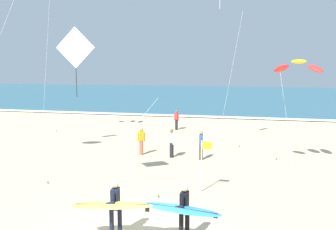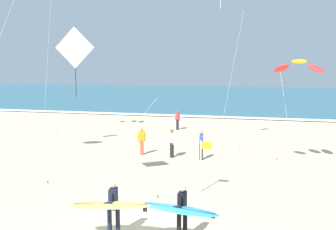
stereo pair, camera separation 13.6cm
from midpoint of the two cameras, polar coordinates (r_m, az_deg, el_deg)
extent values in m
cube|color=#2D6075|center=(64.91, 10.94, 3.16)|extent=(160.00, 60.00, 0.08)
cube|color=white|center=(35.43, 8.38, -0.31)|extent=(160.00, 1.42, 0.01)
cylinder|color=black|center=(10.42, 2.18, -17.85)|extent=(0.13, 0.13, 0.88)
cylinder|color=black|center=(10.53, 3.16, -17.57)|extent=(0.13, 0.13, 0.88)
cube|color=black|center=(10.18, 2.70, -13.94)|extent=(0.22, 0.35, 0.60)
cube|color=white|center=(10.19, 2.11, -13.67)|extent=(0.02, 0.20, 0.32)
sphere|color=beige|center=(10.03, 2.71, -11.71)|extent=(0.21, 0.21, 0.21)
cylinder|color=black|center=(9.93, 2.38, -13.82)|extent=(0.09, 0.09, 0.26)
cylinder|color=black|center=(9.91, 1.89, -14.67)|extent=(0.26, 0.09, 0.14)
cylinder|color=black|center=(10.40, 3.01, -13.69)|extent=(0.09, 0.09, 0.56)
ellipsoid|color=#3399D8|center=(9.88, 2.18, -15.00)|extent=(2.24, 0.69, 0.16)
cube|color=#333333|center=(9.86, 2.18, -14.81)|extent=(1.95, 0.11, 0.09)
cube|color=#262628|center=(9.73, 7.70, -15.87)|extent=(0.12, 0.02, 0.14)
cylinder|color=black|center=(10.81, -9.04, -16.96)|extent=(0.13, 0.13, 0.88)
cylinder|color=black|center=(10.90, -7.75, -16.72)|extent=(0.13, 0.13, 0.88)
cube|color=black|center=(10.57, -8.47, -13.18)|extent=(0.24, 0.36, 0.60)
cube|color=blue|center=(10.58, -9.04, -12.94)|extent=(0.03, 0.20, 0.32)
sphere|color=tan|center=(10.43, -8.52, -11.03)|extent=(0.21, 0.21, 0.21)
cylinder|color=black|center=(10.32, -8.84, -13.05)|extent=(0.09, 0.09, 0.26)
cylinder|color=black|center=(10.30, -9.30, -13.88)|extent=(0.26, 0.11, 0.14)
cylinder|color=black|center=(10.79, -8.13, -12.96)|extent=(0.09, 0.09, 0.56)
ellipsoid|color=#EFD14C|center=(10.27, -9.03, -14.19)|extent=(2.44, 0.86, 0.17)
cube|color=#333333|center=(10.25, -9.03, -14.00)|extent=(2.09, 0.27, 0.09)
cube|color=#262628|center=(10.07, -3.34, -14.98)|extent=(0.12, 0.03, 0.14)
ellipsoid|color=red|center=(17.32, 18.07, 7.17)|extent=(0.90, 1.21, 0.52)
ellipsoid|color=yellow|center=(17.71, 20.64, 8.10)|extent=(0.90, 1.20, 0.20)
ellipsoid|color=red|center=(18.13, 22.99, 6.94)|extent=(0.90, 1.21, 0.52)
cylinder|color=silver|center=(18.71, 18.86, -0.38)|extent=(0.72, 1.78, 4.70)
cylinder|color=brown|center=(20.00, 17.34, -6.83)|extent=(0.06, 0.06, 0.10)
cylinder|color=brown|center=(16.23, -18.66, -10.25)|extent=(0.06, 0.06, 0.10)
cylinder|color=silver|center=(27.07, -18.79, 8.17)|extent=(0.67, 2.92, 10.54)
cylinder|color=brown|center=(28.88, -17.33, -2.44)|extent=(0.06, 0.06, 0.10)
cylinder|color=white|center=(21.51, 8.66, 17.58)|extent=(0.02, 0.02, 0.73)
cylinder|color=silver|center=(21.66, 10.25, 5.60)|extent=(1.30, 1.06, 8.21)
cylinder|color=brown|center=(22.67, 11.71, -4.95)|extent=(0.06, 0.06, 0.10)
cube|color=white|center=(13.93, -14.59, 10.52)|extent=(1.53, 0.14, 1.53)
cylinder|color=black|center=(13.92, -14.41, 5.10)|extent=(0.02, 0.02, 1.10)
cylinder|color=silver|center=(13.66, -7.98, -4.97)|extent=(3.16, 0.24, 3.72)
cylinder|color=brown|center=(13.82, -1.41, -13.01)|extent=(0.06, 0.06, 0.10)
cylinder|color=black|center=(28.24, 1.68, -1.56)|extent=(0.22, 0.22, 0.84)
cube|color=red|center=(28.13, 1.68, -0.17)|extent=(0.37, 0.33, 0.54)
sphere|color=brown|center=(28.09, 1.69, 0.60)|extent=(0.20, 0.20, 0.20)
cylinder|color=red|center=(28.30, 1.39, -0.33)|extent=(0.08, 0.08, 0.50)
cylinder|color=red|center=(28.00, 1.98, -0.42)|extent=(0.08, 0.08, 0.50)
cylinder|color=black|center=(19.58, 0.82, -5.67)|extent=(0.22, 0.22, 0.84)
cube|color=white|center=(19.43, 0.83, -3.69)|extent=(0.35, 0.36, 0.54)
sphere|color=brown|center=(19.36, 0.83, -2.59)|extent=(0.20, 0.20, 0.20)
cylinder|color=white|center=(19.27, 1.13, -4.09)|extent=(0.08, 0.08, 0.50)
cylinder|color=white|center=(19.63, 0.53, -3.87)|extent=(0.08, 0.08, 0.50)
cylinder|color=#D8593F|center=(20.21, -4.10, -5.27)|extent=(0.22, 0.22, 0.84)
cube|color=gold|center=(20.07, -4.12, -3.35)|extent=(0.35, 0.35, 0.54)
sphere|color=tan|center=(20.00, -4.13, -2.28)|extent=(0.20, 0.20, 0.20)
cylinder|color=gold|center=(20.18, -3.58, -3.57)|extent=(0.08, 0.08, 0.50)
cylinder|color=gold|center=(19.99, -4.65, -3.68)|extent=(0.08, 0.08, 0.50)
cylinder|color=#4C3D2D|center=(19.12, 5.58, -6.03)|extent=(0.22, 0.22, 0.84)
cube|color=#3351B7|center=(18.97, 5.61, -4.00)|extent=(0.20, 0.33, 0.54)
sphere|color=#A87A59|center=(18.90, 5.62, -2.87)|extent=(0.20, 0.20, 0.20)
cylinder|color=#3351B7|center=(19.20, 5.65, -4.17)|extent=(0.08, 0.08, 0.50)
cylinder|color=#3351B7|center=(18.79, 5.55, -4.43)|extent=(0.08, 0.08, 0.50)
cylinder|color=silver|center=(14.18, 5.59, -8.25)|extent=(0.05, 0.05, 2.10)
cube|color=yellow|center=(13.95, 6.54, -4.93)|extent=(0.40, 0.02, 0.28)
camera|label=1|loc=(0.07, -89.78, 0.03)|focal=37.68mm
camera|label=2|loc=(0.07, 90.22, -0.03)|focal=37.68mm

